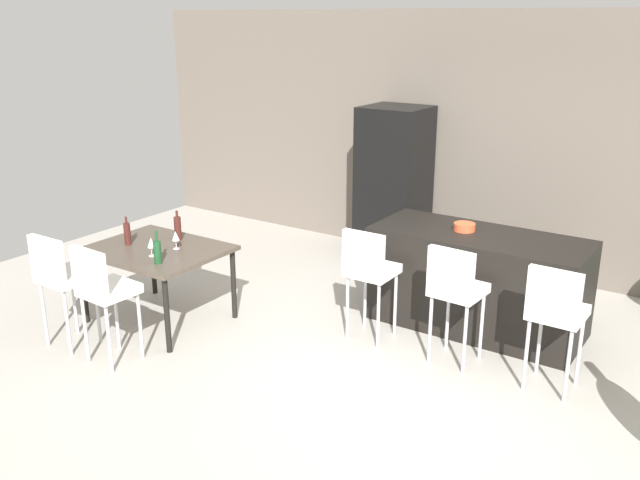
# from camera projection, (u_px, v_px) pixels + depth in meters

# --- Properties ---
(ground_plane) EXTENTS (10.00, 10.00, 0.00)m
(ground_plane) POSITION_uv_depth(u_px,v_px,m) (387.00, 354.00, 6.01)
(ground_plane) COLOR #ADA89E
(back_wall) EXTENTS (10.00, 0.12, 2.90)m
(back_wall) POSITION_uv_depth(u_px,v_px,m) (506.00, 145.00, 7.66)
(back_wall) COLOR #665B51
(back_wall) RESTS_ON ground_plane
(kitchen_island) EXTENTS (1.96, 0.83, 0.92)m
(kitchen_island) POSITION_uv_depth(u_px,v_px,m) (477.00, 281.00, 6.42)
(kitchen_island) COLOR black
(kitchen_island) RESTS_ON ground_plane
(bar_chair_left) EXTENTS (0.40, 0.40, 1.05)m
(bar_chair_left) POSITION_uv_depth(u_px,v_px,m) (369.00, 267.00, 6.10)
(bar_chair_left) COLOR white
(bar_chair_left) RESTS_ON ground_plane
(bar_chair_middle) EXTENTS (0.42, 0.42, 1.05)m
(bar_chair_middle) POSITION_uv_depth(u_px,v_px,m) (456.00, 286.00, 5.66)
(bar_chair_middle) COLOR white
(bar_chair_middle) RESTS_ON ground_plane
(bar_chair_right) EXTENTS (0.41, 0.41, 1.05)m
(bar_chair_right) POSITION_uv_depth(u_px,v_px,m) (556.00, 309.00, 5.23)
(bar_chair_right) COLOR white
(bar_chair_right) RESTS_ON ground_plane
(dining_table) EXTENTS (1.24, 1.00, 0.74)m
(dining_table) POSITION_uv_depth(u_px,v_px,m) (157.00, 254.00, 6.49)
(dining_table) COLOR #4C4238
(dining_table) RESTS_ON ground_plane
(dining_chair_near) EXTENTS (0.40, 0.40, 1.05)m
(dining_chair_near) POSITION_uv_depth(u_px,v_px,m) (60.00, 273.00, 5.95)
(dining_chair_near) COLOR white
(dining_chair_near) RESTS_ON ground_plane
(dining_chair_far) EXTENTS (0.42, 0.42, 1.05)m
(dining_chair_far) POSITION_uv_depth(u_px,v_px,m) (102.00, 287.00, 5.66)
(dining_chair_far) COLOR white
(dining_chair_far) RESTS_ON ground_plane
(wine_bottle_end) EXTENTS (0.07, 0.07, 0.29)m
(wine_bottle_end) POSITION_uv_depth(u_px,v_px,m) (178.00, 228.00, 6.67)
(wine_bottle_end) COLOR #471E19
(wine_bottle_end) RESTS_ON dining_table
(wine_bottle_far) EXTENTS (0.07, 0.07, 0.30)m
(wine_bottle_far) POSITION_uv_depth(u_px,v_px,m) (157.00, 251.00, 6.04)
(wine_bottle_far) COLOR #194723
(wine_bottle_far) RESTS_ON dining_table
(wine_bottle_right) EXTENTS (0.06, 0.06, 0.28)m
(wine_bottle_right) POSITION_uv_depth(u_px,v_px,m) (127.00, 233.00, 6.53)
(wine_bottle_right) COLOR #471E19
(wine_bottle_right) RESTS_ON dining_table
(wine_glass_left) EXTENTS (0.07, 0.07, 0.17)m
(wine_glass_left) POSITION_uv_depth(u_px,v_px,m) (151.00, 243.00, 6.22)
(wine_glass_left) COLOR silver
(wine_glass_left) RESTS_ON dining_table
(wine_glass_middle) EXTENTS (0.07, 0.07, 0.17)m
(wine_glass_middle) POSITION_uv_depth(u_px,v_px,m) (176.00, 236.00, 6.41)
(wine_glass_middle) COLOR silver
(wine_glass_middle) RESTS_ON dining_table
(refrigerator) EXTENTS (0.72, 0.68, 1.84)m
(refrigerator) POSITION_uv_depth(u_px,v_px,m) (394.00, 185.00, 8.09)
(refrigerator) COLOR black
(refrigerator) RESTS_ON ground_plane
(fruit_bowl) EXTENTS (0.20, 0.20, 0.07)m
(fruit_bowl) POSITION_uv_depth(u_px,v_px,m) (464.00, 227.00, 6.38)
(fruit_bowl) COLOR #C6512D
(fruit_bowl) RESTS_ON kitchen_island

